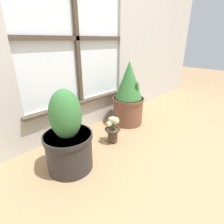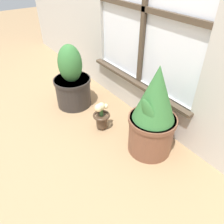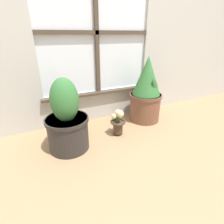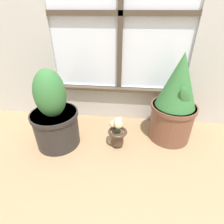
# 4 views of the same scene
# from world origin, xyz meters

# --- Properties ---
(ground_plane) EXTENTS (10.00, 10.00, 0.00)m
(ground_plane) POSITION_xyz_m (0.00, 0.00, 0.00)
(ground_plane) COLOR tan
(potted_plant_left) EXTENTS (0.33, 0.33, 0.57)m
(potted_plant_left) POSITION_xyz_m (-0.41, 0.17, 0.23)
(potted_plant_left) COLOR #2D2826
(potted_plant_left) RESTS_ON ground_plane
(potted_plant_right) EXTENTS (0.32, 0.32, 0.65)m
(potted_plant_right) POSITION_xyz_m (0.42, 0.34, 0.31)
(potted_plant_right) COLOR brown
(potted_plant_right) RESTS_ON ground_plane
(flower_vase) EXTENTS (0.14, 0.14, 0.24)m
(flower_vase) POSITION_xyz_m (0.02, 0.19, 0.13)
(flower_vase) COLOR #473323
(flower_vase) RESTS_ON ground_plane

